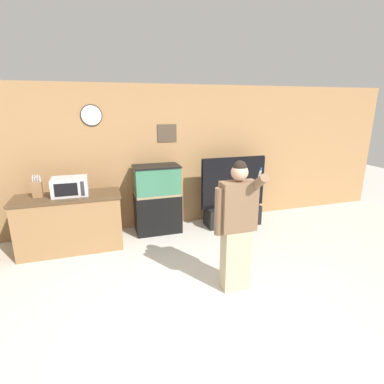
{
  "coord_description": "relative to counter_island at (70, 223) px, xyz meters",
  "views": [
    {
      "loc": [
        -1.01,
        -2.56,
        2.24
      ],
      "look_at": [
        0.22,
        1.34,
        1.05
      ],
      "focal_mm": 28.0,
      "sensor_mm": 36.0,
      "label": 1
    }
  ],
  "objects": [
    {
      "name": "wall_back_paneled",
      "position": [
        1.52,
        0.63,
        0.85
      ],
      "size": [
        10.0,
        0.08,
        2.6
      ],
      "color": "#A87A4C",
      "rests_on": "ground_plane"
    },
    {
      "name": "person_standing",
      "position": [
        2.02,
        -1.77,
        0.4
      ],
      "size": [
        0.52,
        0.39,
        1.64
      ],
      "color": "#BCAD89",
      "rests_on": "ground_plane"
    },
    {
      "name": "counter_island",
      "position": [
        0.0,
        0.0,
        0.0
      ],
      "size": [
        1.58,
        0.63,
        0.9
      ],
      "color": "olive",
      "rests_on": "ground_plane"
    },
    {
      "name": "knife_block",
      "position": [
        -0.41,
        0.06,
        0.57
      ],
      "size": [
        0.14,
        0.11,
        0.34
      ],
      "color": "olive",
      "rests_on": "counter_island"
    },
    {
      "name": "aquarium_on_stand",
      "position": [
        1.46,
        0.29,
        0.17
      ],
      "size": [
        0.81,
        0.48,
        1.23
      ],
      "color": "black",
      "rests_on": "ground_plane"
    },
    {
      "name": "ground_plane",
      "position": [
        1.52,
        -2.22,
        -0.45
      ],
      "size": [
        18.0,
        18.0,
        0.0
      ],
      "primitive_type": "plane",
      "color": "beige"
    },
    {
      "name": "tv_on_stand",
      "position": [
        2.9,
        0.18,
        -0.07
      ],
      "size": [
        1.28,
        0.4,
        1.32
      ],
      "color": "black",
      "rests_on": "ground_plane"
    },
    {
      "name": "microwave",
      "position": [
        0.05,
        0.04,
        0.58
      ],
      "size": [
        0.52,
        0.39,
        0.27
      ],
      "color": "silver",
      "rests_on": "counter_island"
    }
  ]
}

